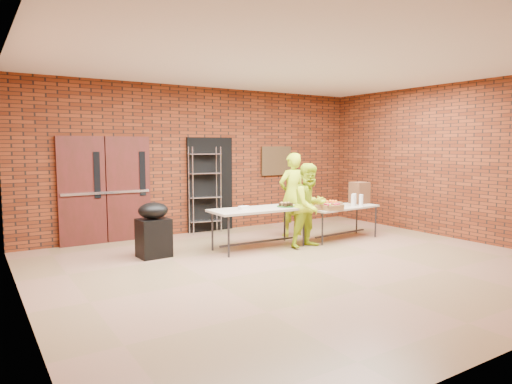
# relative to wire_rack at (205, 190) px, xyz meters

# --- Properties ---
(room) EXTENTS (8.08, 7.08, 3.28)m
(room) POSITION_rel_wire_rack_xyz_m (0.09, -3.32, 0.65)
(room) COLOR olive
(room) RESTS_ON ground
(double_doors) EXTENTS (1.78, 0.12, 2.10)m
(double_doors) POSITION_rel_wire_rack_xyz_m (-2.10, 0.12, 0.11)
(double_doors) COLOR #4C1615
(double_doors) RESTS_ON room
(dark_doorway) EXTENTS (1.10, 0.06, 2.10)m
(dark_doorway) POSITION_rel_wire_rack_xyz_m (0.19, 0.14, 0.10)
(dark_doorway) COLOR black
(dark_doorway) RESTS_ON room
(bronze_plaque) EXTENTS (0.85, 0.04, 0.70)m
(bronze_plaque) POSITION_rel_wire_rack_xyz_m (1.99, 0.13, 0.60)
(bronze_plaque) COLOR #44341B
(bronze_plaque) RESTS_ON room
(wire_rack) EXTENTS (0.73, 0.38, 1.90)m
(wire_rack) POSITION_rel_wire_rack_xyz_m (0.00, 0.00, 0.00)
(wire_rack) COLOR silver
(wire_rack) RESTS_ON room
(table_left) EXTENTS (1.86, 0.81, 0.76)m
(table_left) POSITION_rel_wire_rack_xyz_m (0.16, -1.94, -0.26)
(table_left) COLOR tan
(table_left) RESTS_ON room
(table_right) EXTENTS (1.70, 0.83, 0.67)m
(table_right) POSITION_rel_wire_rack_xyz_m (2.06, -2.10, -0.33)
(table_right) COLOR tan
(table_right) RESTS_ON room
(basket_bananas) EXTENTS (0.44, 0.34, 0.14)m
(basket_bananas) POSITION_rel_wire_rack_xyz_m (1.36, -2.14, -0.21)
(basket_bananas) COLOR olive
(basket_bananas) RESTS_ON table_right
(basket_oranges) EXTENTS (0.42, 0.32, 0.13)m
(basket_oranges) POSITION_rel_wire_rack_xyz_m (1.82, -2.03, -0.22)
(basket_oranges) COLOR olive
(basket_oranges) RESTS_ON table_right
(basket_apples) EXTENTS (0.41, 0.32, 0.13)m
(basket_apples) POSITION_rel_wire_rack_xyz_m (1.57, -2.34, -0.22)
(basket_apples) COLOR olive
(basket_apples) RESTS_ON table_right
(muffin_tray) EXTENTS (0.36, 0.36, 0.09)m
(muffin_tray) POSITION_rel_wire_rack_xyz_m (0.73, -2.01, -0.15)
(muffin_tray) COLOR #185416
(muffin_tray) RESTS_ON table_left
(napkin_box) EXTENTS (0.19, 0.12, 0.06)m
(napkin_box) POSITION_rel_wire_rack_xyz_m (-0.15, -1.91, -0.16)
(napkin_box) COLOR white
(napkin_box) RESTS_ON table_left
(coffee_dispenser) EXTENTS (0.35, 0.31, 0.46)m
(coffee_dispenser) POSITION_rel_wire_rack_xyz_m (2.75, -1.94, -0.04)
(coffee_dispenser) COLOR brown
(coffee_dispenser) RESTS_ON table_right
(cup_stack_front) EXTENTS (0.08, 0.08, 0.24)m
(cup_stack_front) POSITION_rel_wire_rack_xyz_m (2.30, -2.20, -0.15)
(cup_stack_front) COLOR white
(cup_stack_front) RESTS_ON table_right
(cup_stack_mid) EXTENTS (0.08, 0.08, 0.25)m
(cup_stack_mid) POSITION_rel_wire_rack_xyz_m (2.41, -2.32, -0.15)
(cup_stack_mid) COLOR white
(cup_stack_mid) RESTS_ON table_right
(cup_stack_back) EXTENTS (0.08, 0.08, 0.25)m
(cup_stack_back) POSITION_rel_wire_rack_xyz_m (2.40, -2.13, -0.15)
(cup_stack_back) COLOR white
(cup_stack_back) RESTS_ON table_right
(covered_grill) EXTENTS (0.55, 0.47, 0.95)m
(covered_grill) POSITION_rel_wire_rack_xyz_m (-1.74, -1.53, -0.47)
(covered_grill) COLOR black
(covered_grill) RESTS_ON room
(volunteer_woman) EXTENTS (0.65, 0.43, 1.77)m
(volunteer_woman) POSITION_rel_wire_rack_xyz_m (1.40, -1.31, -0.06)
(volunteer_woman) COLOR #ACCD16
(volunteer_woman) RESTS_ON room
(volunteer_man) EXTENTS (0.82, 0.66, 1.59)m
(volunteer_man) POSITION_rel_wire_rack_xyz_m (1.02, -2.36, -0.15)
(volunteer_man) COLOR #ACCD16
(volunteer_man) RESTS_ON room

